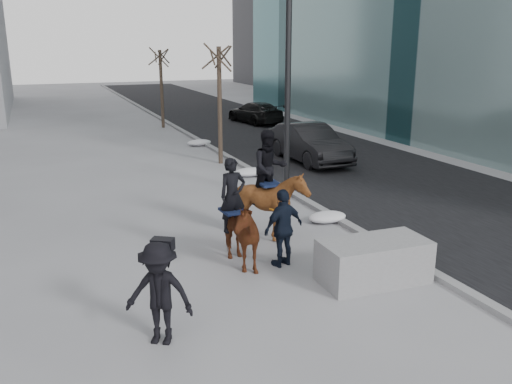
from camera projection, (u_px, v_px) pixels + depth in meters
name	position (u px, v px, depth m)	size (l,w,h in m)	color
ground	(277.00, 272.00, 11.70)	(120.00, 120.00, 0.00)	gray
road	(329.00, 158.00, 23.18)	(8.00, 90.00, 0.01)	black
curb	(242.00, 165.00, 21.70)	(0.25, 90.00, 0.12)	gray
planter	(374.00, 261.00, 11.18)	(2.22, 1.11, 0.89)	gray
car_near	(309.00, 143.00, 22.37)	(1.65, 4.74, 1.56)	black
car_far	(255.00, 112.00, 33.12)	(1.81, 4.45, 1.29)	black
tree_near	(220.00, 100.00, 21.57)	(1.20, 1.20, 5.16)	#362820
tree_far	(161.00, 85.00, 30.89)	(1.20, 1.20, 4.87)	#3C2F23
mounted_left	(235.00, 227.00, 11.84)	(0.99, 1.93, 2.42)	#4C2B0F
mounted_right	(271.00, 197.00, 13.42)	(1.54, 1.71, 2.75)	#4C260F
feeder	(283.00, 228.00, 11.87)	(1.10, 0.98, 1.75)	black
camera_crew	(159.00, 293.00, 8.76)	(1.31, 1.16, 1.75)	black
lamppost	(290.00, 35.00, 15.74)	(0.25, 1.09, 9.09)	black
snow_piles	(245.00, 169.00, 20.56)	(1.19, 13.09, 0.30)	silver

